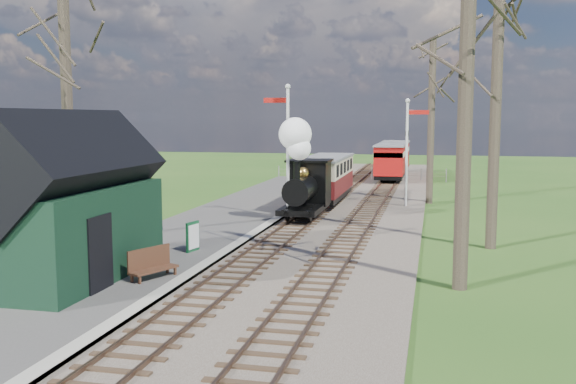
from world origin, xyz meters
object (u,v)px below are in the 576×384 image
object	(u,v)px
semaphore_near	(286,143)
red_carriage_b	(395,157)
sign_board	(193,237)
locomotive	(304,176)
red_carriage_a	(390,161)
semaphore_far	(408,144)
bench	(151,264)
coach	(326,177)
person	(157,235)
station_shed	(68,206)

from	to	relation	value
semaphore_near	red_carriage_b	bearing A→B (deg)	82.22
sign_board	red_carriage_b	bearing A→B (deg)	81.50
locomotive	red_carriage_a	world-z (taller)	locomotive
semaphore_far	sign_board	bearing A→B (deg)	-115.68
semaphore_near	bench	distance (m)	11.94
coach	red_carriage_a	bearing A→B (deg)	78.58
bench	person	distance (m)	2.68
station_shed	person	distance (m)	3.52
station_shed	coach	xyz separation A→B (m)	(4.30, 18.30, -0.73)
locomotive	red_carriage_b	world-z (taller)	locomotive
sign_board	bench	xyz separation A→B (m)	(0.19, -3.72, -0.10)
semaphore_near	red_carriage_a	world-z (taller)	semaphore_near
station_shed	red_carriage_b	size ratio (longest dim) A/B	1.20
locomotive	coach	bearing A→B (deg)	89.89
semaphore_near	coach	size ratio (longest dim) A/B	0.86
semaphore_far	locomotive	size ratio (longest dim) A/B	1.26
person	red_carriage_b	bearing A→B (deg)	13.40
semaphore_near	red_carriage_b	size ratio (longest dim) A/B	1.18
semaphore_near	sign_board	bearing A→B (deg)	-100.77
station_shed	red_carriage_a	size ratio (longest dim) A/B	1.20
station_shed	red_carriage_a	distance (m)	31.94
locomotive	bench	bearing A→B (deg)	-99.91
red_carriage_a	bench	world-z (taller)	red_carriage_a
bench	person	size ratio (longest dim) A/B	1.07
sign_board	bench	size ratio (longest dim) A/B	0.64
semaphore_near	coach	bearing A→B (deg)	83.04
station_shed	semaphore_far	bearing A→B (deg)	64.28
semaphore_far	person	size ratio (longest dim) A/B	3.88
coach	red_carriage_a	distance (m)	13.13
semaphore_far	red_carriage_a	xyz separation A→B (m)	(-1.77, 13.17, -1.81)
station_shed	locomotive	xyz separation A→B (m)	(4.29, 12.24, -0.17)
locomotive	semaphore_near	bearing A→B (deg)	-162.65
red_carriage_b	bench	distance (m)	36.47
semaphore_near	semaphore_far	xyz separation A→B (m)	(5.14, 6.00, -0.27)
semaphore_far	sign_board	xyz separation A→B (m)	(-6.62, -13.77, -2.64)
station_shed	person	world-z (taller)	station_shed
semaphore_near	semaphore_far	bearing A→B (deg)	49.40
semaphore_near	red_carriage_b	xyz separation A→B (m)	(3.37, 24.67, -2.09)
bench	red_carriage_a	bearing A→B (deg)	81.36
sign_board	coach	bearing A→B (deg)	80.93
station_shed	person	xyz separation A→B (m)	(1.29, 3.00, -1.33)
person	locomotive	bearing A→B (deg)	4.88
person	coach	bearing A→B (deg)	11.73
locomotive	coach	distance (m)	6.09
coach	red_carriage_b	world-z (taller)	red_carriage_b
station_shed	red_carriage_a	xyz separation A→B (m)	(6.90, 31.17, -0.73)
sign_board	person	distance (m)	1.47
coach	semaphore_near	bearing A→B (deg)	-96.96
red_carriage_a	semaphore_far	bearing A→B (deg)	-82.33
person	bench	bearing A→B (deg)	-136.14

